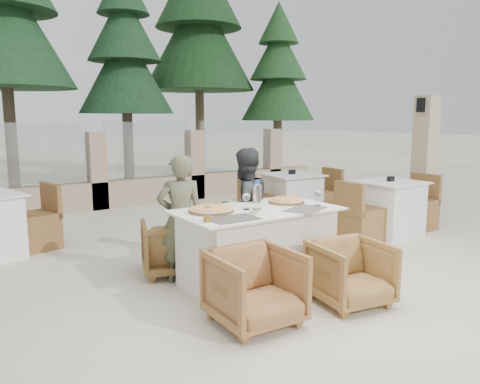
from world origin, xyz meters
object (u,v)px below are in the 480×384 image
olive_dish (257,212)px  armchair_near_left (255,288)px  diner_left (181,219)px  bg_table_c (389,208)px  dining_table (257,247)px  armchair_far_left (172,247)px  pizza_right (286,201)px  beer_glass_right (257,196)px  beer_glass_left (207,214)px  bg_table_b (292,198)px  wine_glass_corner (318,197)px  pizza_left (211,209)px  armchair_far_right (242,231)px  armchair_near_right (351,273)px  wine_glass_centre (246,200)px  water_bottle (257,195)px  diner_right (245,208)px

olive_dish → armchair_near_left: bearing=-126.8°
diner_left → bg_table_c: diner_left is taller
dining_table → armchair_far_left: dining_table is taller
armchair_near_left → pizza_right: bearing=41.6°
diner_left → pizza_right: bearing=175.4°
bg_table_c → beer_glass_right: bearing=-173.5°
beer_glass_left → bg_table_b: 3.63m
olive_dish → bg_table_b: olive_dish is taller
wine_glass_corner → olive_dish: wine_glass_corner is taller
pizza_left → armchair_near_left: size_ratio=0.64×
armchair_far_right → diner_left: diner_left is taller
armchair_near_left → armchair_near_right: 0.96m
wine_glass_centre → armchair_near_right: wine_glass_centre is taller
water_bottle → wine_glass_centre: size_ratio=1.56×
bg_table_b → armchair_far_right: bearing=-141.4°
wine_glass_centre → beer_glass_right: wine_glass_centre is taller
water_bottle → wine_glass_corner: 0.65m
armchair_far_left → armchair_far_right: bearing=-158.6°
pizza_left → water_bottle: 0.48m
diner_right → dining_table: bearing=64.2°
beer_glass_left → beer_glass_right: 1.03m
beer_glass_left → armchair_near_right: bearing=-30.8°
wine_glass_centre → olive_dish: (-0.05, -0.24, -0.07)m
beer_glass_right → armchair_far_right: bearing=71.2°
pizza_right → armchair_near_right: pizza_right is taller
armchair_far_right → pizza_left: bearing=27.2°
dining_table → beer_glass_right: (0.20, 0.28, 0.45)m
armchair_near_left → diner_left: 1.29m
pizza_left → water_bottle: size_ratio=1.50×
wine_glass_centre → armchair_far_right: size_ratio=0.26×
wine_glass_centre → wine_glass_corner: size_ratio=1.00×
armchair_near_left → bg_table_c: 3.55m
pizza_right → olive_dish: size_ratio=3.41×
pizza_right → water_bottle: (-0.45, -0.09, 0.12)m
armchair_near_left → diner_right: 1.53m
diner_right → water_bottle: bearing=64.5°
pizza_left → pizza_right: bearing=-1.4°
water_bottle → armchair_near_left: water_bottle is taller
beer_glass_left → water_bottle: bearing=17.8°
armchair_far_left → bg_table_b: bearing=-136.8°
pizza_left → pizza_right: size_ratio=1.15×
armchair_near_right → diner_left: bearing=134.2°
dining_table → armchair_near_left: bearing=-126.7°
pizza_left → bg_table_b: (2.59, 1.89, -0.41)m
dining_table → beer_glass_left: 0.85m
water_bottle → beer_glass_right: (0.20, 0.28, -0.08)m
beer_glass_right → armchair_far_left: (-0.76, 0.50, -0.55)m
beer_glass_left → bg_table_c: 3.56m
armchair_far_right → beer_glass_right: bearing=58.1°
wine_glass_centre → diner_left: diner_left is taller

